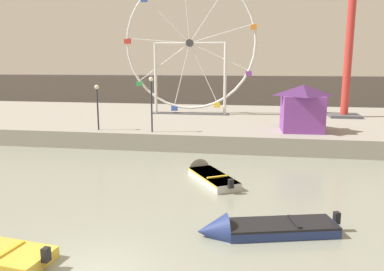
{
  "coord_description": "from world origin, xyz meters",
  "views": [
    {
      "loc": [
        4.69,
        -9.61,
        6.19
      ],
      "look_at": [
        1.37,
        10.27,
        2.35
      ],
      "focal_mm": 35.6,
      "sensor_mm": 36.0,
      "label": 1
    }
  ],
  "objects": [
    {
      "name": "motorboat_navy_blue",
      "position": [
        4.8,
        3.63,
        0.23
      ],
      "size": [
        5.35,
        2.58,
        1.26
      ],
      "rotation": [
        0.0,
        0.0,
        3.4
      ],
      "color": "navy",
      "rests_on": "ground_plane"
    },
    {
      "name": "promenade_lamp_far",
      "position": [
        -2.68,
        16.88,
        3.85
      ],
      "size": [
        0.32,
        0.32,
        3.98
      ],
      "color": "#2D2D33",
      "rests_on": "quay_promenade"
    },
    {
      "name": "promenade_lamp_near",
      "position": [
        -6.88,
        17.03,
        3.5
      ],
      "size": [
        0.32,
        0.32,
        3.37
      ],
      "color": "#2D2D33",
      "rests_on": "quay_promenade"
    },
    {
      "name": "ferris_wheel_white_frame",
      "position": [
        -1.67,
        27.21,
        7.87
      ],
      "size": [
        12.85,
        1.2,
        13.19
      ],
      "color": "silver",
      "rests_on": "quay_promenade"
    },
    {
      "name": "drop_tower_red_tower",
      "position": [
        12.91,
        27.52,
        9.19
      ],
      "size": [
        2.8,
        2.8,
        15.67
      ],
      "color": "#BC332D",
      "rests_on": "quay_promenade"
    },
    {
      "name": "distant_town_skyline",
      "position": [
        0.0,
        47.42,
        2.2
      ],
      "size": [
        140.0,
        3.0,
        4.4
      ],
      "primitive_type": "cube",
      "color": "#564C47",
      "rests_on": "ground_plane"
    },
    {
      "name": "motorboat_pale_grey",
      "position": [
        2.13,
        10.37,
        0.22
      ],
      "size": [
        3.6,
        4.7,
        1.27
      ],
      "rotation": [
        0.0,
        0.0,
        2.13
      ],
      "color": "silver",
      "rests_on": "ground_plane"
    },
    {
      "name": "quay_promenade",
      "position": [
        0.0,
        25.93,
        0.63
      ],
      "size": [
        110.0,
        19.99,
        1.25
      ],
      "primitive_type": "cube",
      "color": "gray",
      "rests_on": "ground_plane"
    },
    {
      "name": "carnival_booth_purple_stall",
      "position": [
        8.1,
        18.98,
        3.02
      ],
      "size": [
        3.29,
        3.09,
        3.41
      ],
      "rotation": [
        0.0,
        0.0,
        0.04
      ],
      "color": "purple",
      "rests_on": "quay_promenade"
    }
  ]
}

